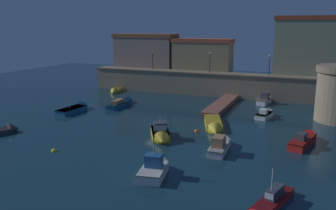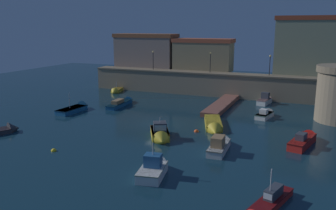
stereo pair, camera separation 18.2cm
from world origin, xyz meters
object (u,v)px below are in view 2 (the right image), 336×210
Objects in this scene: mooring_buoy_1 at (196,132)px; moored_boat_3 at (154,167)px; moored_boat_11 at (214,126)px; moored_boat_5 at (0,131)px; moored_boat_8 at (305,139)px; quay_lamp_2 at (270,62)px; moored_boat_6 at (77,108)px; quay_lamp_0 at (153,57)px; moored_boat_10 at (265,206)px; moored_boat_9 at (266,100)px; moored_boat_0 at (266,114)px; quay_lamp_1 at (210,59)px; moored_boat_2 at (220,144)px; moored_boat_7 at (116,91)px; moored_boat_1 at (122,103)px; moored_boat_4 at (160,134)px; mooring_buoy_0 at (54,151)px.

moored_boat_3 is at bearing -87.78° from mooring_buoy_1.
moored_boat_3 is 0.63× the size of moored_boat_11.
moored_boat_5 is 33.11m from moored_boat_8.
quay_lamp_2 is 0.54× the size of moored_boat_6.
quay_lamp_0 is 0.45× the size of moored_boat_11.
moored_boat_9 is at bearing -155.63° from moored_boat_10.
quay_lamp_2 is 30.94m from moored_boat_6.
moored_boat_0 is at bearing -155.83° from moored_boat_10.
quay_lamp_1 is at bearing -1.77° from moored_boat_3.
moored_boat_9 is at bearing 33.12° from moored_boat_8.
moored_boat_0 is at bearing -25.32° from moored_boat_3.
moored_boat_2 is 24.59m from moored_boat_5.
moored_boat_7 reaches higher than moored_boat_11.
moored_boat_3 reaches higher than moored_boat_8.
moored_boat_6 is 0.82× the size of moored_boat_11.
quay_lamp_2 is (9.90, 0.00, -0.11)m from quay_lamp_1.
moored_boat_3 reaches higher than moored_boat_11.
moored_boat_2 reaches higher than mooring_buoy_1.
moored_boat_1 is (-10.07, -12.80, -5.94)m from quay_lamp_1.
moored_boat_8 is at bearing -58.92° from moored_boat_2.
moored_boat_4 is 9.94× the size of mooring_buoy_0.
mooring_buoy_1 is at bearing 173.96° from moored_boat_9.
moored_boat_7 is at bearing 45.76° from moored_boat_2.
moored_boat_3 is (16.06, -34.11, -5.72)m from quay_lamp_0.
moored_boat_6 is (-25.41, -6.79, -0.05)m from moored_boat_0.
moored_boat_2 is at bearing -92.47° from quay_lamp_2.
moored_boat_11 is at bearing 55.03° from mooring_buoy_1.
moored_boat_10 is at bearing -160.84° from moored_boat_0.
moored_boat_10 is 20.73m from mooring_buoy_0.
moored_boat_0 is at bearing -46.23° from quay_lamp_1.
mooring_buoy_1 is at bearing 159.19° from moored_boat_0.
quay_lamp_2 is 0.71× the size of moored_boat_0.
quay_lamp_2 is 23.14m from mooring_buoy_1.
quay_lamp_0 is at bearing 65.74° from moored_boat_8.
moored_boat_4 reaches higher than moored_boat_8.
moored_boat_1 reaches higher than mooring_buoy_1.
moored_boat_4 is 17.88m from moored_boat_6.
moored_boat_3 is 1.04× the size of moored_boat_7.
mooring_buoy_0 is at bearing 4.78° from moored_boat_7.
moored_boat_5 is 10.73× the size of mooring_buoy_0.
moored_boat_5 is at bearing 177.35° from moored_boat_6.
quay_lamp_2 reaches higher than moored_boat_1.
quay_lamp_0 reaches higher than moored_boat_1.
moored_boat_9 is 19.33m from mooring_buoy_1.
moored_boat_8 reaches higher than mooring_buoy_1.
moored_boat_0 is 10.98m from moored_boat_8.
moored_boat_9 is at bearing -19.14° from moored_boat_3.
quay_lamp_0 reaches higher than moored_boat_11.
moored_boat_2 is 33.76m from moored_boat_7.
quay_lamp_0 is 9.16m from moored_boat_7.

